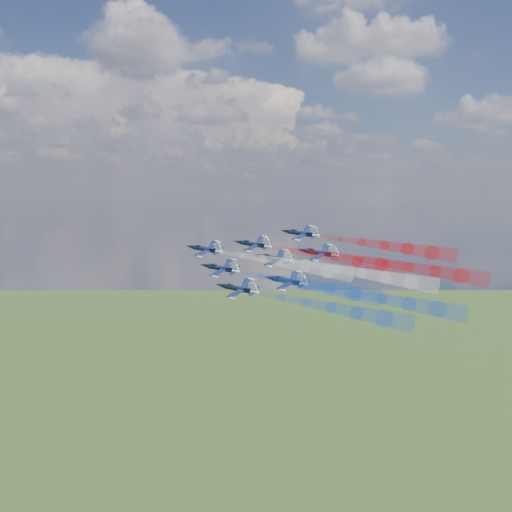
# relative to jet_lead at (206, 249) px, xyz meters

# --- Properties ---
(jet_lead) EXTENTS (16.74, 15.75, 8.47)m
(jet_lead) POSITION_rel_jet_lead_xyz_m (0.00, 0.00, 0.00)
(jet_lead) COLOR black
(trail_lead) EXTENTS (37.47, 22.68, 9.74)m
(trail_lead) POSITION_rel_jet_lead_xyz_m (22.77, -11.31, -2.63)
(trail_lead) COLOR white
(jet_inner_left) EXTENTS (16.74, 15.75, 8.47)m
(jet_inner_left) POSITION_rel_jet_lead_xyz_m (5.62, -11.51, -4.23)
(jet_inner_left) COLOR black
(trail_inner_left) EXTENTS (37.47, 22.68, 9.74)m
(trail_inner_left) POSITION_rel_jet_lead_xyz_m (28.39, -22.82, -6.86)
(trail_inner_left) COLOR blue
(jet_inner_right) EXTENTS (16.74, 15.75, 8.47)m
(jet_inner_right) POSITION_rel_jet_lead_xyz_m (14.12, 2.18, 1.32)
(jet_inner_right) COLOR black
(trail_inner_right) EXTENTS (37.47, 22.68, 9.74)m
(trail_inner_right) POSITION_rel_jet_lead_xyz_m (36.88, -9.12, -1.31)
(trail_inner_right) COLOR red
(jet_outer_left) EXTENTS (16.74, 15.75, 8.47)m
(jet_outer_left) POSITION_rel_jet_lead_xyz_m (11.05, -22.23, -8.23)
(jet_outer_left) COLOR black
(trail_outer_left) EXTENTS (37.47, 22.68, 9.74)m
(trail_outer_left) POSITION_rel_jet_lead_xyz_m (33.82, -33.53, -10.86)
(trail_outer_left) COLOR blue
(jet_center_third) EXTENTS (16.74, 15.75, 8.47)m
(jet_center_third) POSITION_rel_jet_lead_xyz_m (20.22, -7.75, -1.83)
(jet_center_third) COLOR black
(trail_center_third) EXTENTS (37.47, 22.68, 9.74)m
(trail_center_third) POSITION_rel_jet_lead_xyz_m (42.98, -19.05, -4.46)
(trail_center_third) COLOR white
(jet_outer_right) EXTENTS (16.74, 15.75, 8.47)m
(jet_outer_right) POSITION_rel_jet_lead_xyz_m (28.26, 4.77, 4.43)
(jet_outer_right) COLOR black
(trail_outer_right) EXTENTS (37.47, 22.68, 9.74)m
(trail_outer_right) POSITION_rel_jet_lead_xyz_m (51.03, -6.53, 1.80)
(trail_outer_right) COLOR red
(jet_rear_left) EXTENTS (16.74, 15.75, 8.47)m
(jet_rear_left) POSITION_rel_jet_lead_xyz_m (23.68, -19.58, -6.53)
(jet_rear_left) COLOR black
(trail_rear_left) EXTENTS (37.47, 22.68, 9.74)m
(trail_rear_left) POSITION_rel_jet_lead_xyz_m (46.44, -30.89, -9.16)
(trail_rear_left) COLOR blue
(jet_rear_right) EXTENTS (16.74, 15.75, 8.47)m
(jet_rear_right) POSITION_rel_jet_lead_xyz_m (32.91, -6.74, -0.33)
(jet_rear_right) COLOR black
(trail_rear_right) EXTENTS (37.47, 22.68, 9.74)m
(trail_rear_right) POSITION_rel_jet_lead_xyz_m (55.68, -18.04, -2.96)
(trail_rear_right) COLOR red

